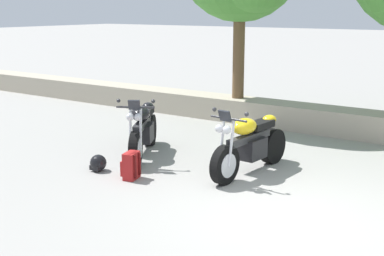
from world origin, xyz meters
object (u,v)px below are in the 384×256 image
rider_backpack (131,164)px  rider_helmet (98,163)px  motorcycle_black_near_left (143,130)px  motorcycle_yellow_centre (249,145)px

rider_backpack → rider_helmet: 0.74m
motorcycle_black_near_left → rider_helmet: motorcycle_black_near_left is taller
motorcycle_black_near_left → motorcycle_yellow_centre: bearing=4.6°
motorcycle_yellow_centre → rider_helmet: motorcycle_yellow_centre is taller
rider_helmet → rider_backpack: bearing=0.5°
motorcycle_yellow_centre → rider_helmet: bearing=-148.3°
motorcycle_black_near_left → motorcycle_yellow_centre: (2.13, 0.17, 0.00)m
motorcycle_yellow_centre → motorcycle_black_near_left: bearing=-175.4°
motorcycle_black_near_left → rider_helmet: (-0.02, -1.16, -0.35)m
motorcycle_yellow_centre → rider_helmet: 2.55m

